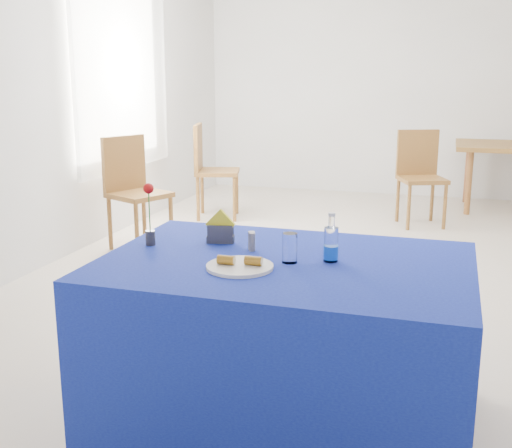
{
  "coord_description": "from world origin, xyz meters",
  "views": [
    {
      "loc": [
        0.64,
        -4.81,
        1.57
      ],
      "look_at": [
        -0.15,
        -2.24,
        0.92
      ],
      "focal_mm": 45.0,
      "sensor_mm": 36.0,
      "label": 1
    }
  ],
  "objects_px": {
    "blue_table": "(284,341)",
    "chair_win_b": "(209,164)",
    "plate": "(240,267)",
    "water_bottle": "(331,245)",
    "chair_win_a": "(133,184)",
    "chair_bg_left": "(420,170)"
  },
  "relations": [
    {
      "from": "blue_table",
      "to": "chair_win_b",
      "type": "height_order",
      "value": "chair_win_b"
    },
    {
      "from": "blue_table",
      "to": "water_bottle",
      "type": "relative_size",
      "value": 7.44
    },
    {
      "from": "chair_win_a",
      "to": "water_bottle",
      "type": "bearing_deg",
      "value": -112.39
    },
    {
      "from": "water_bottle",
      "to": "chair_bg_left",
      "type": "distance_m",
      "value": 4.11
    },
    {
      "from": "plate",
      "to": "blue_table",
      "type": "height_order",
      "value": "plate"
    },
    {
      "from": "chair_win_a",
      "to": "blue_table",
      "type": "bearing_deg",
      "value": -115.46
    },
    {
      "from": "blue_table",
      "to": "chair_win_a",
      "type": "relative_size",
      "value": 1.6
    },
    {
      "from": "blue_table",
      "to": "water_bottle",
      "type": "distance_m",
      "value": 0.49
    },
    {
      "from": "blue_table",
      "to": "water_bottle",
      "type": "xyz_separation_m",
      "value": [
        0.19,
        0.04,
        0.45
      ]
    },
    {
      "from": "chair_bg_left",
      "to": "plate",
      "type": "bearing_deg",
      "value": -118.55
    },
    {
      "from": "blue_table",
      "to": "chair_bg_left",
      "type": "height_order",
      "value": "chair_bg_left"
    },
    {
      "from": "blue_table",
      "to": "chair_win_b",
      "type": "xyz_separation_m",
      "value": [
        -1.82,
        3.76,
        0.2
      ]
    },
    {
      "from": "plate",
      "to": "chair_win_a",
      "type": "relative_size",
      "value": 0.28
    },
    {
      "from": "plate",
      "to": "chair_bg_left",
      "type": "height_order",
      "value": "chair_bg_left"
    },
    {
      "from": "blue_table",
      "to": "chair_win_b",
      "type": "distance_m",
      "value": 4.19
    },
    {
      "from": "water_bottle",
      "to": "chair_win_a",
      "type": "bearing_deg",
      "value": 132.86
    },
    {
      "from": "plate",
      "to": "chair_bg_left",
      "type": "xyz_separation_m",
      "value": [
        0.51,
        4.31,
        -0.21
      ]
    },
    {
      "from": "plate",
      "to": "chair_win_a",
      "type": "distance_m",
      "value": 3.22
    },
    {
      "from": "water_bottle",
      "to": "plate",
      "type": "bearing_deg",
      "value": -148.13
    },
    {
      "from": "chair_bg_left",
      "to": "chair_win_a",
      "type": "xyz_separation_m",
      "value": [
        -2.39,
        -1.7,
        0.02
      ]
    },
    {
      "from": "plate",
      "to": "chair_win_a",
      "type": "bearing_deg",
      "value": 125.74
    },
    {
      "from": "plate",
      "to": "chair_win_b",
      "type": "relative_size",
      "value": 0.28
    }
  ]
}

